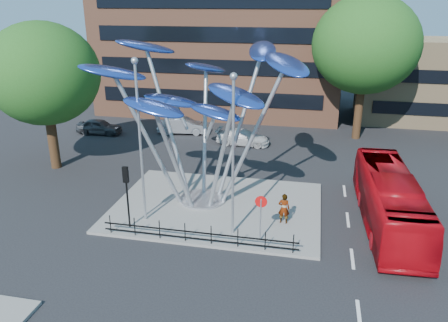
% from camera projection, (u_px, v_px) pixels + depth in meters
% --- Properties ---
extents(ground, '(120.00, 120.00, 0.00)m').
position_uv_depth(ground, '(210.00, 266.00, 20.14)').
color(ground, black).
rests_on(ground, ground).
extents(traffic_island, '(12.00, 9.00, 0.15)m').
position_uv_depth(traffic_island, '(217.00, 206.00, 25.81)').
color(traffic_island, slate).
rests_on(traffic_island, ground).
extents(low_building_near, '(15.00, 8.00, 8.00)m').
position_uv_depth(low_building_near, '(438.00, 81.00, 43.17)').
color(low_building_near, tan).
rests_on(low_building_near, ground).
extents(tree_right, '(8.80, 8.80, 12.11)m').
position_uv_depth(tree_right, '(366.00, 45.00, 35.98)').
color(tree_right, black).
rests_on(tree_right, ground).
extents(tree_left, '(7.60, 7.60, 10.32)m').
position_uv_depth(tree_left, '(43.00, 74.00, 29.67)').
color(tree_left, black).
rests_on(tree_left, ground).
extents(leaf_sculpture, '(12.72, 9.54, 9.51)m').
position_uv_depth(leaf_sculpture, '(200.00, 89.00, 24.28)').
color(leaf_sculpture, '#9EA0A5').
rests_on(leaf_sculpture, traffic_island).
extents(street_lamp_left, '(0.36, 0.36, 8.80)m').
position_uv_depth(street_lamp_left, '(139.00, 128.00, 22.36)').
color(street_lamp_left, '#9EA0A5').
rests_on(street_lamp_left, traffic_island).
extents(street_lamp_right, '(0.36, 0.36, 8.30)m').
position_uv_depth(street_lamp_right, '(233.00, 142.00, 21.03)').
color(street_lamp_right, '#9EA0A5').
rests_on(street_lamp_right, traffic_island).
extents(traffic_light_island, '(0.28, 0.18, 3.42)m').
position_uv_depth(traffic_light_island, '(126.00, 184.00, 22.49)').
color(traffic_light_island, black).
rests_on(traffic_light_island, traffic_island).
extents(no_entry_sign_island, '(0.60, 0.10, 2.45)m').
position_uv_depth(no_entry_sign_island, '(261.00, 211.00, 21.43)').
color(no_entry_sign_island, '#9EA0A5').
rests_on(no_entry_sign_island, traffic_island).
extents(pedestrian_railing_front, '(10.00, 0.06, 1.00)m').
position_uv_depth(pedestrian_railing_front, '(198.00, 235.00, 21.70)').
color(pedestrian_railing_front, black).
rests_on(pedestrian_railing_front, traffic_island).
extents(red_bus, '(2.89, 10.68, 2.95)m').
position_uv_depth(red_bus, '(389.00, 200.00, 23.40)').
color(red_bus, '#B00811').
rests_on(red_bus, ground).
extents(pedestrian, '(0.63, 0.42, 1.71)m').
position_uv_depth(pedestrian, '(284.00, 208.00, 23.47)').
color(pedestrian, gray).
rests_on(pedestrian, traffic_island).
extents(parked_car_left, '(4.11, 1.78, 1.38)m').
position_uv_depth(parked_car_left, '(99.00, 127.00, 39.73)').
color(parked_car_left, '#3A3C41').
rests_on(parked_car_left, ground).
extents(parked_car_mid, '(4.73, 2.16, 1.50)m').
position_uv_depth(parked_car_mid, '(183.00, 125.00, 39.88)').
color(parked_car_mid, '#A4A5AB').
rests_on(parked_car_mid, ground).
extents(parked_car_right, '(4.57, 2.05, 1.30)m').
position_uv_depth(parked_car_right, '(243.00, 137.00, 36.80)').
color(parked_car_right, silver).
rests_on(parked_car_right, ground).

